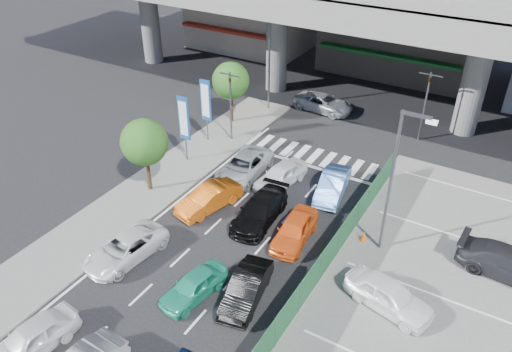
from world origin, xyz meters
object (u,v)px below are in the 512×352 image
Objects in this scene: traffic_light_left at (230,90)px; sedan_white_mid_left at (126,248)px; wagon_silver_front_left at (244,166)px; parked_sedan_white at (389,295)px; kei_truck_front_right at (333,185)px; crossing_wagon_silver at (323,103)px; street_lamp_left at (271,53)px; tree_far at (231,81)px; van_white_back_left at (31,339)px; sedan_black_mid at (260,211)px; signboard_far at (206,102)px; hatch_black_mid_right at (246,289)px; taxi_orange_right at (295,230)px; parked_sedan_dgrey at (510,264)px; signboard_near at (184,120)px; traffic_light_right at (428,89)px; tree_near at (144,142)px; traffic_cone at (363,235)px; taxi_orange_left at (209,198)px; street_lamp_right at (396,173)px; sedan_white_front_mid at (281,175)px.

traffic_light_left is 13.98m from sedan_white_mid_left.
parked_sedan_white is (11.57, -6.20, 0.08)m from wagon_silver_front_left.
kei_truck_front_right is 0.87× the size of crossing_wagon_silver.
street_lamp_left is 4.04m from tree_far.
tree_far is at bearing 66.97° from parked_sedan_white.
van_white_back_left is at bearing -94.11° from wagon_silver_front_left.
sedan_black_mid is 5.15m from kei_truck_front_right.
signboard_far is 15.83m from hatch_black_mid_right.
hatch_black_mid_right is at bearing -95.55° from taxi_orange_right.
street_lamp_left reaches higher than parked_sedan_dgrey.
crossing_wagon_silver is at bearing 27.47° from street_lamp_left.
signboard_far is 3.53m from tree_far.
kei_truck_front_right is at bearing -25.94° from tree_far.
traffic_light_right is at bearing 40.91° from signboard_near.
tree_near is 11.52m from kei_truck_front_right.
wagon_silver_front_left is 7.59× the size of traffic_cone.
traffic_light_right is at bearing 50.19° from tree_near.
signboard_near is at bearing -82.41° from signboard_far.
parked_sedan_dgrey is (15.62, -12.79, 0.12)m from crossing_wagon_silver.
traffic_cone is (8.84, 1.75, -0.30)m from taxi_orange_left.
tree_near reaches higher than traffic_cone.
parked_sedan_white is (14.98, -15.82, -4.00)m from street_lamp_left.
parked_sedan_white is (5.80, -7.14, 0.08)m from kei_truck_front_right.
traffic_cone is at bearing -17.04° from wagon_silver_front_left.
wagon_silver_front_left is at bearing 46.97° from tree_near.
traffic_light_left is 1.08× the size of tree_near.
traffic_light_left is 0.65× the size of street_lamp_left.
traffic_light_right reaches higher than taxi_orange_right.
signboard_near is 0.98× the size of tree_near.
sedan_white_mid_left is at bearing -98.65° from wagon_silver_front_left.
crossing_wagon_silver is at bearing 121.67° from traffic_cone.
parked_sedan_white is at bearing 142.10° from parked_sedan_dgrey.
hatch_black_mid_right is (9.03, -12.66, -3.28)m from traffic_light_left.
traffic_light_right is 13.42m from traffic_cone.
street_lamp_right is 1.61× the size of wagon_silver_front_left.
crossing_wagon_silver is (5.08, 8.98, -2.40)m from signboard_far.
signboard_near is at bearing 91.41° from parked_sedan_dgrey.
signboard_near is at bearing 152.68° from sedan_black_mid.
traffic_light_right is at bearing 65.61° from sedan_black_mid.
street_lamp_right reaches higher than sedan_black_mid.
parked_sedan_dgrey reaches higher than taxi_orange_left.
wagon_silver_front_left is (-10.09, 2.37, -4.08)m from street_lamp_right.
traffic_cone is at bearing 47.50° from parked_sedan_white.
taxi_orange_left is at bearing 85.41° from sedan_white_mid_left.
traffic_light_right is 1.11× the size of signboard_near.
taxi_orange_left reaches higher than traffic_cone.
parked_sedan_white is at bearing 4.03° from taxi_orange_left.
van_white_back_left and sedan_white_front_mid have the same top height.
sedan_black_mid and taxi_orange_right have the same top height.
signboard_far is at bearing 83.27° from parked_sedan_dgrey.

